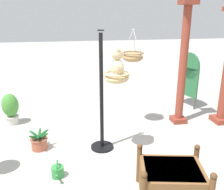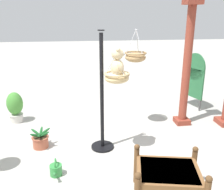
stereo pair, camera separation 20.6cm
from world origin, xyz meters
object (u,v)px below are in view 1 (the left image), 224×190
(greenhouse_pillar_right, at_px, (183,67))
(potted_plant_tall_leafy, at_px, (39,142))
(watering_can, at_px, (58,171))
(hanging_basket_with_teddy, at_px, (117,77))
(hanging_basket_left_high, at_px, (133,56))
(potted_plant_small_succulent, at_px, (11,108))
(display_sign_board, at_px, (189,75))
(teddy_bear, at_px, (118,64))
(wooden_planter_box, at_px, (171,181))
(display_pole_central, at_px, (102,116))

(greenhouse_pillar_right, height_order, potted_plant_tall_leafy, greenhouse_pillar_right)
(watering_can, bearing_deg, hanging_basket_with_teddy, 120.34)
(hanging_basket_left_high, relative_size, potted_plant_small_succulent, 0.94)
(greenhouse_pillar_right, distance_m, potted_plant_small_succulent, 4.11)
(potted_plant_small_succulent, bearing_deg, display_sign_board, 94.82)
(teddy_bear, height_order, wooden_planter_box, teddy_bear)
(potted_plant_tall_leafy, relative_size, potted_plant_small_succulent, 0.60)
(hanging_basket_left_high, bearing_deg, teddy_bear, -26.92)
(display_sign_board, bearing_deg, potted_plant_small_succulent, -85.18)
(display_sign_board, bearing_deg, potted_plant_tall_leafy, -66.05)
(display_pole_central, distance_m, teddy_bear, 1.05)
(teddy_bear, height_order, watering_can, teddy_bear)
(display_pole_central, relative_size, hanging_basket_with_teddy, 4.08)
(display_pole_central, height_order, teddy_bear, display_pole_central)
(potted_plant_tall_leafy, height_order, display_sign_board, display_sign_board)
(display_pole_central, distance_m, display_sign_board, 3.32)
(hanging_basket_with_teddy, bearing_deg, display_sign_board, 130.06)
(wooden_planter_box, xyz_separation_m, watering_can, (-0.77, -1.59, -0.16))
(teddy_bear, distance_m, potted_plant_tall_leafy, 2.15)
(potted_plant_small_succulent, relative_size, watering_can, 2.13)
(wooden_planter_box, distance_m, display_sign_board, 4.03)
(teddy_bear, height_order, potted_plant_small_succulent, teddy_bear)
(display_pole_central, distance_m, potted_plant_small_succulent, 2.49)
(display_pole_central, distance_m, wooden_planter_box, 1.78)
(wooden_planter_box, distance_m, watering_can, 1.78)
(wooden_planter_box, bearing_deg, potted_plant_tall_leafy, -131.60)
(potted_plant_small_succulent, bearing_deg, greenhouse_pillar_right, 80.90)
(hanging_basket_with_teddy, relative_size, hanging_basket_left_high, 0.79)
(potted_plant_small_succulent, height_order, watering_can, potted_plant_small_succulent)
(display_pole_central, bearing_deg, teddy_bear, 61.34)
(hanging_basket_with_teddy, relative_size, display_sign_board, 0.37)
(potted_plant_small_succulent, bearing_deg, potted_plant_tall_leafy, 28.99)
(hanging_basket_left_high, bearing_deg, potted_plant_small_succulent, -101.66)
(wooden_planter_box, bearing_deg, display_sign_board, 150.71)
(hanging_basket_left_high, bearing_deg, greenhouse_pillar_right, 87.14)
(hanging_basket_left_high, height_order, greenhouse_pillar_right, greenhouse_pillar_right)
(greenhouse_pillar_right, bearing_deg, potted_plant_tall_leafy, -77.47)
(hanging_basket_left_high, bearing_deg, wooden_planter_box, -1.75)
(hanging_basket_with_teddy, xyz_separation_m, potted_plant_small_succulent, (-1.67, -2.20, -1.06))
(hanging_basket_left_high, distance_m, potted_plant_small_succulent, 3.09)
(hanging_basket_with_teddy, distance_m, display_sign_board, 3.25)
(hanging_basket_left_high, relative_size, wooden_planter_box, 0.65)
(display_pole_central, height_order, display_sign_board, display_pole_central)
(greenhouse_pillar_right, bearing_deg, watering_can, -59.42)
(teddy_bear, distance_m, watering_can, 2.03)
(hanging_basket_with_teddy, height_order, teddy_bear, teddy_bear)
(potted_plant_small_succulent, distance_m, display_sign_board, 4.69)
(teddy_bear, relative_size, hanging_basket_left_high, 0.76)
(display_sign_board, bearing_deg, wooden_planter_box, -29.29)
(wooden_planter_box, height_order, potted_plant_tall_leafy, wooden_planter_box)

